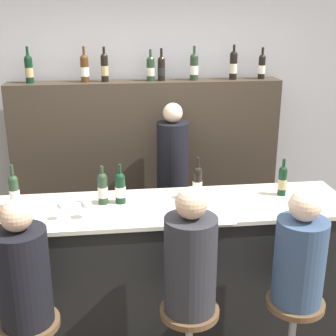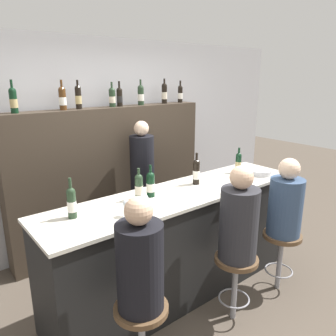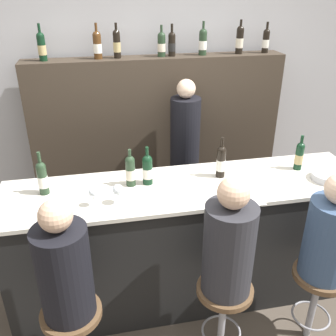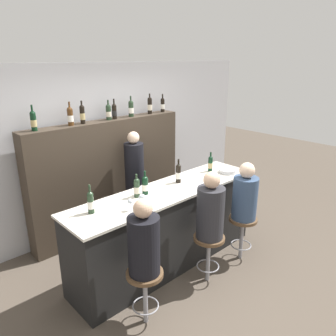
{
  "view_description": "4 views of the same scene",
  "coord_description": "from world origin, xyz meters",
  "px_view_note": "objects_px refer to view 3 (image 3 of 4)",
  "views": [
    {
      "loc": [
        -0.34,
        -2.78,
        2.44
      ],
      "look_at": [
        0.04,
        0.25,
        1.38
      ],
      "focal_mm": 50.0,
      "sensor_mm": 36.0,
      "label": 1
    },
    {
      "loc": [
        -1.94,
        -1.89,
        2.14
      ],
      "look_at": [
        -0.11,
        0.38,
        1.32
      ],
      "focal_mm": 35.0,
      "sensor_mm": 36.0,
      "label": 2
    },
    {
      "loc": [
        -0.63,
        -2.05,
        2.45
      ],
      "look_at": [
        -0.14,
        0.4,
        1.2
      ],
      "focal_mm": 40.0,
      "sensor_mm": 36.0,
      "label": 3
    },
    {
      "loc": [
        -2.62,
        -2.48,
        2.68
      ],
      "look_at": [
        0.04,
        0.36,
        1.35
      ],
      "focal_mm": 35.0,
      "sensor_mm": 36.0,
      "label": 4
    }
  ],
  "objects_px": {
    "wine_bottle_backbar_2": "(117,44)",
    "wine_bottle_backbar_1": "(97,45)",
    "wine_glass_0": "(93,193)",
    "wine_glass_1": "(118,190)",
    "bar_stool_left": "(73,326)",
    "guest_seated_left": "(64,268)",
    "wine_bottle_counter_4": "(299,156)",
    "metal_bowl": "(327,176)",
    "bar_stool_middle": "(224,302)",
    "bartender": "(184,164)",
    "wine_bottle_backbar_0": "(42,46)",
    "wine_bottle_backbar_7": "(266,40)",
    "guest_seated_right": "(330,234)",
    "wine_bottle_counter_0": "(42,178)",
    "guest_seated_middle": "(229,244)",
    "wine_bottle_backbar_5": "(203,42)",
    "wine_bottle_counter_1": "(130,170)",
    "wine_bottle_backbar_3": "(161,44)",
    "bar_stool_right": "(318,287)",
    "wine_bottle_counter_2": "(147,169)",
    "wine_bottle_backbar_4": "(172,44)",
    "wine_bottle_backbar_6": "(240,40)",
    "wine_bottle_counter_3": "(221,161)"
  },
  "relations": [
    {
      "from": "wine_bottle_counter_4",
      "to": "metal_bowl",
      "type": "xyz_separation_m",
      "value": [
        0.13,
        -0.21,
        -0.09
      ]
    },
    {
      "from": "wine_bottle_backbar_3",
      "to": "wine_glass_0",
      "type": "bearing_deg",
      "value": -116.66
    },
    {
      "from": "wine_bottle_counter_0",
      "to": "metal_bowl",
      "type": "height_order",
      "value": "wine_bottle_counter_0"
    },
    {
      "from": "wine_bottle_counter_4",
      "to": "wine_bottle_backbar_7",
      "type": "distance_m",
      "value": 1.45
    },
    {
      "from": "wine_bottle_backbar_4",
      "to": "wine_glass_1",
      "type": "relative_size",
      "value": 2.08
    },
    {
      "from": "wine_glass_0",
      "to": "metal_bowl",
      "type": "distance_m",
      "value": 1.77
    },
    {
      "from": "wine_glass_0",
      "to": "wine_glass_1",
      "type": "relative_size",
      "value": 0.95
    },
    {
      "from": "wine_bottle_backbar_1",
      "to": "bar_stool_left",
      "type": "bearing_deg",
      "value": -99.6
    },
    {
      "from": "wine_bottle_counter_2",
      "to": "guest_seated_right",
      "type": "height_order",
      "value": "guest_seated_right"
    },
    {
      "from": "wine_bottle_counter_0",
      "to": "wine_bottle_backbar_0",
      "type": "xyz_separation_m",
      "value": [
        -0.02,
        1.25,
        0.71
      ]
    },
    {
      "from": "wine_bottle_backbar_2",
      "to": "bartender",
      "type": "height_order",
      "value": "wine_bottle_backbar_2"
    },
    {
      "from": "guest_seated_right",
      "to": "bar_stool_middle",
      "type": "bearing_deg",
      "value": 180.0
    },
    {
      "from": "wine_bottle_counter_3",
      "to": "wine_bottle_backbar_6",
      "type": "xyz_separation_m",
      "value": [
        0.57,
        1.25,
        0.71
      ]
    },
    {
      "from": "wine_bottle_backbar_4",
      "to": "metal_bowl",
      "type": "relative_size",
      "value": 1.26
    },
    {
      "from": "wine_bottle_backbar_7",
      "to": "bar_stool_middle",
      "type": "distance_m",
      "value": 2.62
    },
    {
      "from": "wine_bottle_backbar_2",
      "to": "wine_bottle_backbar_3",
      "type": "relative_size",
      "value": 1.09
    },
    {
      "from": "wine_bottle_counter_1",
      "to": "guest_seated_left",
      "type": "height_order",
      "value": "guest_seated_left"
    },
    {
      "from": "wine_bottle_backbar_3",
      "to": "wine_bottle_backbar_4",
      "type": "xyz_separation_m",
      "value": [
        0.1,
        0.0,
        0.0
      ]
    },
    {
      "from": "wine_bottle_backbar_7",
      "to": "wine_glass_1",
      "type": "height_order",
      "value": "wine_bottle_backbar_7"
    },
    {
      "from": "wine_bottle_counter_4",
      "to": "wine_glass_1",
      "type": "height_order",
      "value": "wine_bottle_counter_4"
    },
    {
      "from": "bar_stool_left",
      "to": "bar_stool_middle",
      "type": "distance_m",
      "value": 1.0
    },
    {
      "from": "wine_bottle_counter_2",
      "to": "wine_glass_1",
      "type": "bearing_deg",
      "value": -134.93
    },
    {
      "from": "bar_stool_middle",
      "to": "bar_stool_right",
      "type": "bearing_deg",
      "value": 0.0
    },
    {
      "from": "guest_seated_middle",
      "to": "bartender",
      "type": "distance_m",
      "value": 1.6
    },
    {
      "from": "bar_stool_middle",
      "to": "bartender",
      "type": "distance_m",
      "value": 1.61
    },
    {
      "from": "wine_bottle_counter_0",
      "to": "wine_bottle_backbar_1",
      "type": "distance_m",
      "value": 1.51
    },
    {
      "from": "wine_bottle_counter_0",
      "to": "wine_bottle_backbar_0",
      "type": "height_order",
      "value": "wine_bottle_backbar_0"
    },
    {
      "from": "bar_stool_middle",
      "to": "guest_seated_middle",
      "type": "distance_m",
      "value": 0.49
    },
    {
      "from": "wine_glass_1",
      "to": "guest_seated_left",
      "type": "relative_size",
      "value": 0.18
    },
    {
      "from": "wine_bottle_backbar_0",
      "to": "wine_glass_1",
      "type": "bearing_deg",
      "value": -70.3
    },
    {
      "from": "wine_bottle_counter_1",
      "to": "wine_bottle_counter_2",
      "type": "distance_m",
      "value": 0.13
    },
    {
      "from": "wine_bottle_counter_4",
      "to": "guest_seated_right",
      "type": "bearing_deg",
      "value": -99.97
    },
    {
      "from": "wine_glass_1",
      "to": "bar_stool_left",
      "type": "distance_m",
      "value": 0.9
    },
    {
      "from": "bar_stool_left",
      "to": "guest_seated_left",
      "type": "distance_m",
      "value": 0.48
    },
    {
      "from": "wine_bottle_backbar_6",
      "to": "wine_bottle_backbar_7",
      "type": "relative_size",
      "value": 1.09
    },
    {
      "from": "wine_bottle_backbar_1",
      "to": "bar_stool_left",
      "type": "xyz_separation_m",
      "value": [
        -0.33,
        -1.95,
        -1.42
      ]
    },
    {
      "from": "bartender",
      "to": "guest_seated_left",
      "type": "bearing_deg",
      "value": -124.9
    },
    {
      "from": "bar_stool_left",
      "to": "wine_bottle_backbar_7",
      "type": "bearing_deg",
      "value": 43.99
    },
    {
      "from": "wine_bottle_backbar_3",
      "to": "metal_bowl",
      "type": "height_order",
      "value": "wine_bottle_backbar_3"
    },
    {
      "from": "wine_bottle_backbar_7",
      "to": "guest_seated_middle",
      "type": "height_order",
      "value": "wine_bottle_backbar_7"
    },
    {
      "from": "metal_bowl",
      "to": "wine_bottle_backbar_7",
      "type": "bearing_deg",
      "value": 87.67
    },
    {
      "from": "wine_bottle_counter_0",
      "to": "wine_bottle_backbar_4",
      "type": "xyz_separation_m",
      "value": [
        1.2,
        1.25,
        0.69
      ]
    },
    {
      "from": "metal_bowl",
      "to": "bartender",
      "type": "bearing_deg",
      "value": 128.25
    },
    {
      "from": "wine_bottle_backbar_0",
      "to": "wine_glass_0",
      "type": "bearing_deg",
      "value": -76.11
    },
    {
      "from": "wine_bottle_backbar_2",
      "to": "wine_bottle_backbar_1",
      "type": "bearing_deg",
      "value": 180.0
    },
    {
      "from": "guest_seated_middle",
      "to": "wine_bottle_backbar_5",
      "type": "bearing_deg",
      "value": 79.7
    },
    {
      "from": "wine_bottle_backbar_5",
      "to": "bartender",
      "type": "height_order",
      "value": "wine_bottle_backbar_5"
    },
    {
      "from": "wine_bottle_counter_1",
      "to": "wine_bottle_counter_4",
      "type": "distance_m",
      "value": 1.36
    },
    {
      "from": "wine_bottle_backbar_3",
      "to": "wine_glass_0",
      "type": "relative_size",
      "value": 2.12
    },
    {
      "from": "wine_bottle_counter_4",
      "to": "wine_bottle_backbar_1",
      "type": "relative_size",
      "value": 0.9
    }
  ]
}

